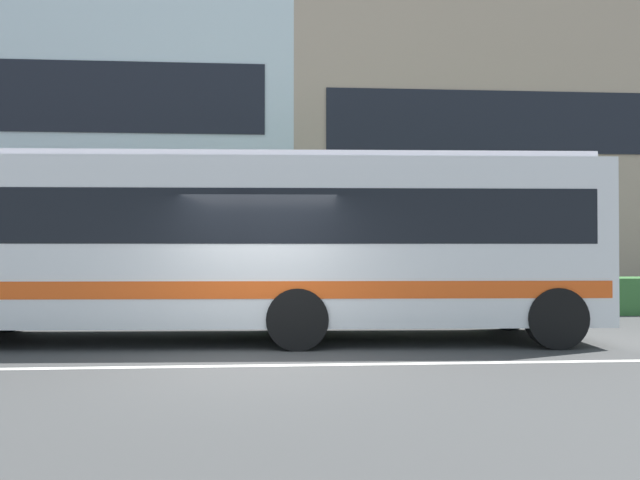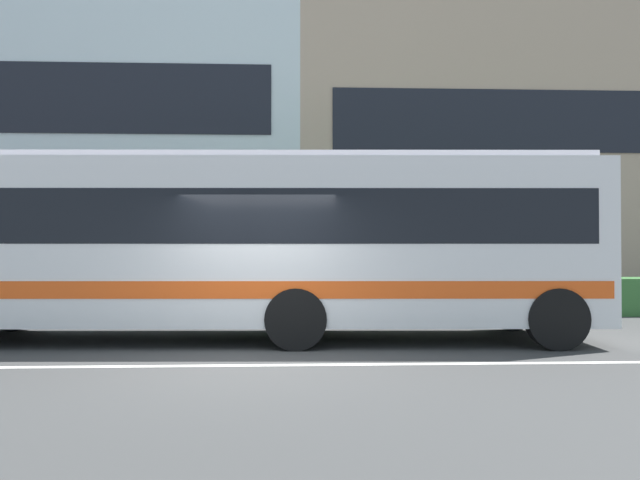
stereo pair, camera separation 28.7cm
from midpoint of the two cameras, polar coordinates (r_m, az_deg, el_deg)
name	(u,v)px [view 2 (the right image)]	position (r m, az deg, el deg)	size (l,w,h in m)	color
ground_plane	(252,366)	(8.89, -5.33, -11.39)	(160.00, 160.00, 0.00)	#3C3C3C
lane_centre_line	(252,365)	(8.89, -5.33, -11.37)	(60.00, 0.16, 0.01)	silver
hedge_row_far	(429,297)	(15.57, 10.47, -5.14)	(12.54, 1.10, 0.91)	#356932
apartment_block_left	(12,153)	(25.92, -26.12, 7.17)	(21.32, 10.48, 10.39)	silver
apartment_block_right	(608,169)	(26.75, 25.15, 5.88)	(23.99, 10.48, 9.43)	tan
transit_bus	(257,240)	(11.26, -5.07, 0.01)	(12.03, 3.11, 3.25)	silver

